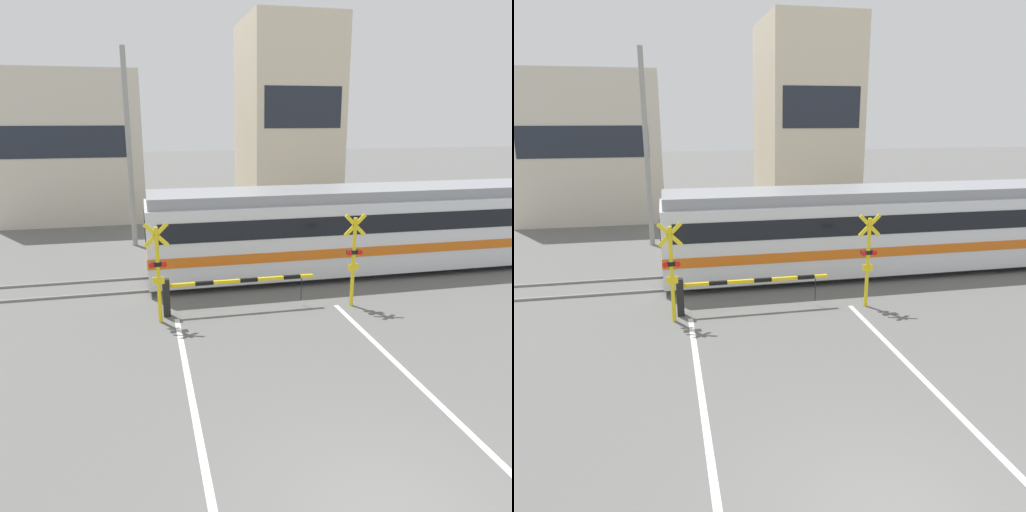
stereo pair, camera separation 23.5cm
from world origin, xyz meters
TOP-DOWN VIEW (x-y plane):
  - rail_track_near at (0.00, 10.62)m, footprint 50.00×0.10m
  - rail_track_far at (0.00, 12.06)m, footprint 50.00×0.10m
  - road_stripe_left at (-2.40, 2.06)m, footprint 0.14×12.12m
  - road_stripe_right at (2.40, 2.06)m, footprint 0.14×12.12m
  - commuter_train at (5.61, 11.34)m, footprint 17.51×2.80m
  - crossing_barrier_near at (-1.42, 8.42)m, footprint 4.48×0.20m
  - crossing_barrier_far at (1.42, 14.57)m, footprint 4.48×0.20m
  - crossing_signal_left at (-2.85, 8.03)m, footprint 0.68×0.15m
  - crossing_signal_right at (2.85, 8.03)m, footprint 0.68×0.15m
  - pedestrian at (-0.64, 16.91)m, footprint 0.38×0.23m
  - building_left_of_street at (-6.79, 24.92)m, footprint 7.58×6.68m
  - building_right_of_street at (5.59, 24.92)m, footprint 5.17×6.68m
  - utility_pole_streetside at (-3.60, 17.07)m, footprint 0.22×0.22m

SIDE VIEW (x-z plane):
  - road_stripe_left at x=-2.40m, z-range 0.00..0.01m
  - road_stripe_right at x=2.40m, z-range 0.00..0.01m
  - rail_track_near at x=0.00m, z-range 0.00..0.08m
  - rail_track_far at x=0.00m, z-range 0.00..0.08m
  - crossing_barrier_near at x=-1.42m, z-range 0.19..1.31m
  - crossing_barrier_far at x=1.42m, z-range 0.19..1.31m
  - pedestrian at x=-0.64m, z-range 0.14..1.89m
  - crossing_signal_left at x=-2.85m, z-range 0.14..2.98m
  - crossing_signal_right at x=2.85m, z-range 0.14..2.98m
  - commuter_train at x=5.61m, z-range 0.11..3.22m
  - building_left_of_street at x=-6.79m, z-range 0.00..7.87m
  - utility_pole_streetside at x=-3.60m, z-range 0.00..8.33m
  - building_right_of_street at x=5.59m, z-range 0.00..10.97m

